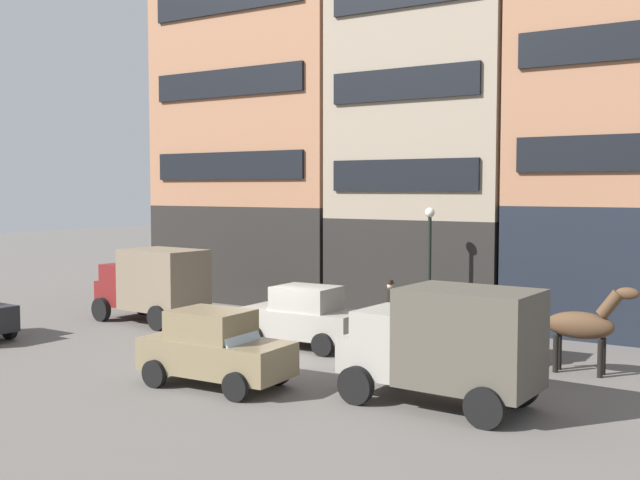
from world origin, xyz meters
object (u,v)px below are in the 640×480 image
Objects in this scene: delivery_truck_far at (444,342)px; fire_hydrant_curbside at (490,327)px; draft_horse at (584,325)px; pedestrian_officer at (390,305)px; streetlamp_curbside at (429,252)px; cargo_wagon at (474,319)px; sedan_light at (215,348)px; sedan_dark at (303,317)px; delivery_truck_near at (153,282)px.

delivery_truck_far reaches higher than fire_hydrant_curbside.
draft_horse reaches higher than fire_hydrant_curbside.
pedestrian_officer is 2.16m from streetlamp_curbside.
pedestrian_officer is (-6.57, 1.94, -0.29)m from draft_horse.
streetlamp_curbside is (-3.89, 7.61, 1.25)m from delivery_truck_far.
sedan_light is (-4.16, -6.03, -0.23)m from cargo_wagon.
delivery_truck_far is 7.10m from sedan_dark.
delivery_truck_near reaches higher than sedan_dark.
pedestrian_officer is at bearing 66.35° from sedan_dark.
delivery_truck_far is at bearing 14.44° from sedan_light.
sedan_light is at bearing -139.66° from draft_horse.
draft_horse reaches higher than cargo_wagon.
sedan_light is 4.54× the size of fire_hydrant_curbside.
sedan_light is at bearing -99.05° from streetlamp_curbside.
streetlamp_curbside reaches higher than sedan_dark.
sedan_dark is 2.09× the size of pedestrian_officer.
pedestrian_officer is at bearing 16.76° from delivery_truck_near.
pedestrian_officer is (8.16, 2.46, -0.44)m from delivery_truck_near.
sedan_dark is at bearing -4.84° from delivery_truck_near.
streetlamp_curbside is at bearing 61.13° from sedan_dark.
fire_hydrant_curbside is (-0.58, 2.77, -0.72)m from cargo_wagon.
streetlamp_curbside reaches higher than sedan_light.
fire_hydrant_curbside is (2.15, -0.17, -2.24)m from streetlamp_curbside.
fire_hydrant_curbside is at bearing 15.27° from pedestrian_officer.
sedan_dark is 1.00× the size of sedan_light.
fire_hydrant_curbside is at bearing 141.84° from draft_horse.
delivery_truck_far is at bearing -110.95° from draft_horse.
streetlamp_curbside is at bearing 117.06° from delivery_truck_far.
delivery_truck_near is 5.37× the size of fire_hydrant_curbside.
delivery_truck_near is 1.01× the size of delivery_truck_far.
streetlamp_curbside is (0.90, 1.01, 1.69)m from pedestrian_officer.
delivery_truck_far is at bearing -75.99° from cargo_wagon.
pedestrian_officer reaches higher than fire_hydrant_curbside.
sedan_dark is (-4.95, -1.09, -0.23)m from cargo_wagon.
delivery_truck_near is at bearing 144.14° from sedan_light.
sedan_dark is at bearing -167.55° from cargo_wagon.
fire_hydrant_curbside is at bearing -4.64° from streetlamp_curbside.
draft_horse is 0.53× the size of delivery_truck_far.
sedan_light reaches higher than fire_hydrant_curbside.
delivery_truck_near is at bearing 175.16° from sedan_dark.
delivery_truck_far reaches higher than draft_horse.
pedestrian_officer is at bearing 163.55° from draft_horse.
draft_horse reaches higher than sedan_dark.
delivery_truck_far is at bearing -17.76° from delivery_truck_near.
delivery_truck_near is (-11.79, -0.52, 0.28)m from cargo_wagon.
cargo_wagon reaches higher than fire_hydrant_curbside.
cargo_wagon is 1.26× the size of draft_horse.
fire_hydrant_curbside is at bearing 16.36° from delivery_truck_near.
pedestrian_officer is at bearing 125.93° from delivery_truck_far.
cargo_wagon is at bearing -28.20° from pedestrian_officer.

